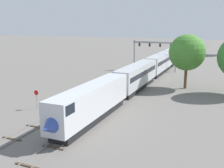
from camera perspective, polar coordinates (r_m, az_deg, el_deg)
ground_plane at (r=35.15m, az=-9.32°, el=-8.63°), size 400.00×400.00×0.00m
track_main at (r=89.80m, az=12.75°, el=4.34°), size 2.60×200.00×0.16m
track_near at (r=71.90m, az=5.48°, el=2.56°), size 2.60×160.00×0.16m
passenger_train at (r=80.62m, az=11.64°, el=5.29°), size 3.04×114.63×4.80m
signal_gantry at (r=74.25m, az=8.98°, el=7.41°), size 12.10×0.49×8.21m
stop_sign at (r=42.25m, az=-15.62°, el=-2.60°), size 0.76×0.08×2.88m
trackside_tree_left at (r=54.57m, az=15.53°, el=6.40°), size 7.01×7.01×10.64m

